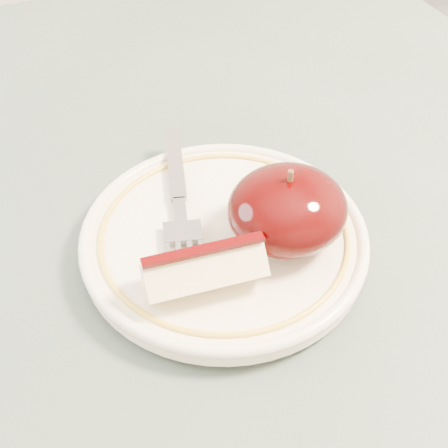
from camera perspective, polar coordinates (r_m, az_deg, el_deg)
name	(u,v)px	position (r m, az deg, el deg)	size (l,w,h in m)	color
table	(139,335)	(0.52, -7.75, -10.01)	(0.90, 0.90, 0.75)	brown
plate	(224,238)	(0.45, 0.00, -1.28)	(0.21, 0.21, 0.02)	#EBE3C5
apple_half	(287,209)	(0.43, 5.80, 1.36)	(0.08, 0.08, 0.06)	black
apple_wedge	(204,269)	(0.40, -1.83, -4.14)	(0.08, 0.04, 0.04)	beige
fork	(179,201)	(0.46, -4.12, 2.15)	(0.07, 0.16, 0.00)	gray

